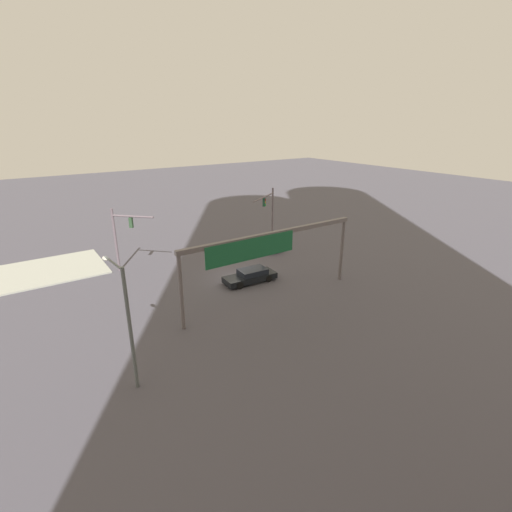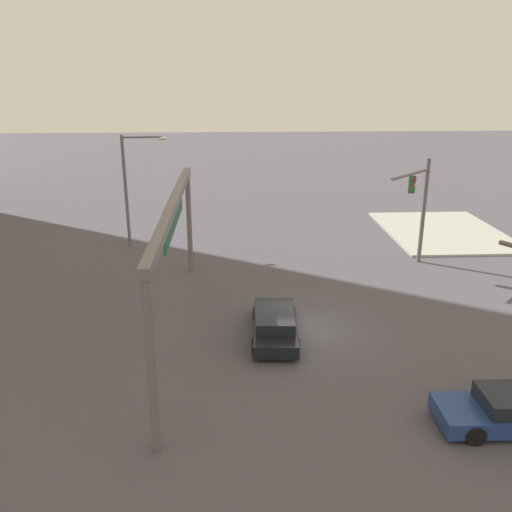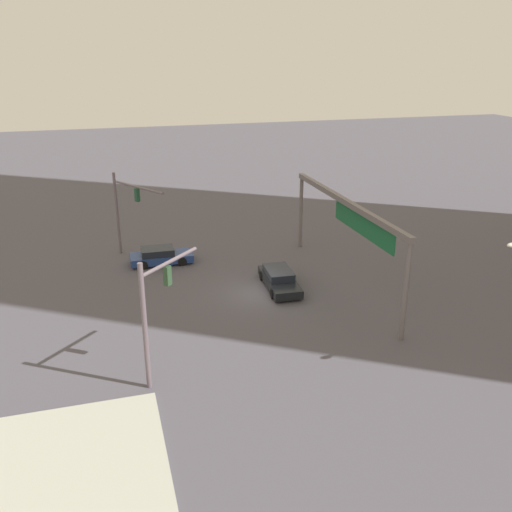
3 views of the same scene
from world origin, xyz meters
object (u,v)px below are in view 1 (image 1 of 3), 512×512
Objects in this scene: sedan_car_approaching at (265,243)px; sedan_car_waiting_far at (251,276)px; streetlamp_curved_arm at (126,317)px; traffic_signal_near_corner at (269,207)px; traffic_signal_opposite_side at (122,233)px.

sedan_car_approaching and sedan_car_waiting_far have the same top height.
streetlamp_curved_arm is at bearing -51.37° from sedan_car_approaching.
traffic_signal_near_corner is 13.00m from sedan_car_waiting_far.
traffic_signal_near_corner is at bearing 136.62° from sedan_car_approaching.
streetlamp_curved_arm reaches higher than sedan_car_waiting_far.
streetlamp_curved_arm is 25.13m from sedan_car_approaching.
streetlamp_curved_arm is at bearing -59.78° from traffic_signal_opposite_side.
sedan_car_approaching is at bearing -57.89° from streetlamp_curved_arm.
traffic_signal_opposite_side is 17.61m from streetlamp_curved_arm.
traffic_signal_near_corner is 0.88× the size of streetlamp_curved_arm.
sedan_car_waiting_far is at bearing 14.55° from traffic_signal_near_corner.
traffic_signal_opposite_side reaches higher than sedan_car_approaching.
traffic_signal_opposite_side is at bearing -42.30° from sedan_car_waiting_far.
streetlamp_curved_arm is 15.90m from sedan_car_waiting_far.
streetlamp_curved_arm reaches higher than traffic_signal_opposite_side.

